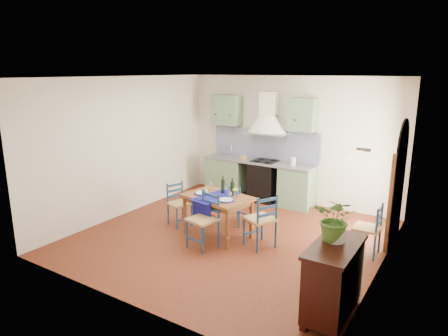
{
  "coord_description": "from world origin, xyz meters",
  "views": [
    {
      "loc": [
        3.47,
        -5.69,
        2.91
      ],
      "look_at": [
        -0.34,
        0.3,
        1.17
      ],
      "focal_mm": 32.0,
      "sensor_mm": 36.0,
      "label": 1
    }
  ],
  "objects_px": {
    "sideboard": "(333,278)",
    "dining_table": "(218,201)",
    "potted_plant": "(336,219)",
    "chair_near": "(204,219)"
  },
  "relations": [
    {
      "from": "dining_table",
      "to": "chair_near",
      "type": "relative_size",
      "value": 1.37
    },
    {
      "from": "chair_near",
      "to": "sideboard",
      "type": "relative_size",
      "value": 0.89
    },
    {
      "from": "dining_table",
      "to": "sideboard",
      "type": "xyz_separation_m",
      "value": [
        2.5,
        -1.3,
        -0.15
      ]
    },
    {
      "from": "dining_table",
      "to": "potted_plant",
      "type": "relative_size",
      "value": 2.34
    },
    {
      "from": "sideboard",
      "to": "dining_table",
      "type": "bearing_deg",
      "value": 152.56
    },
    {
      "from": "sideboard",
      "to": "potted_plant",
      "type": "bearing_deg",
      "value": 111.95
    },
    {
      "from": "chair_near",
      "to": "potted_plant",
      "type": "distance_m",
      "value": 2.59
    },
    {
      "from": "chair_near",
      "to": "sideboard",
      "type": "height_order",
      "value": "chair_near"
    },
    {
      "from": "sideboard",
      "to": "potted_plant",
      "type": "xyz_separation_m",
      "value": [
        -0.04,
        0.1,
        0.7
      ]
    },
    {
      "from": "dining_table",
      "to": "sideboard",
      "type": "distance_m",
      "value": 2.82
    }
  ]
}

